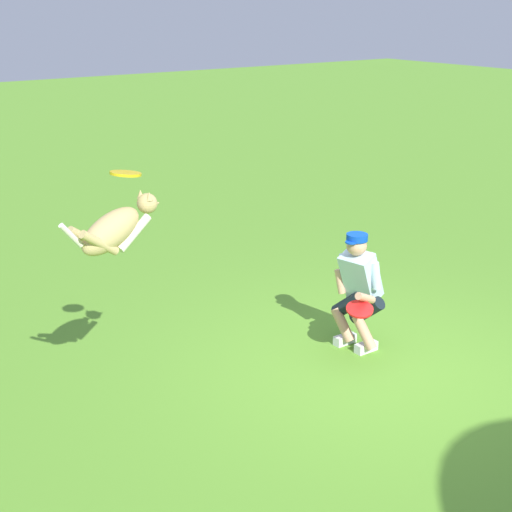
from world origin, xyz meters
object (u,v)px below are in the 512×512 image
object	(u,v)px
dog	(115,229)
frisbee_held	(360,309)
frisbee_flying	(126,174)
person	(358,287)

from	to	relation	value
dog	frisbee_held	xyz separation A→B (m)	(-2.47, 0.25, -1.22)
dog	frisbee_flying	distance (m)	0.45
dog	frisbee_held	world-z (taller)	dog
person	frisbee_held	xyz separation A→B (m)	(0.25, 0.30, -0.09)
person	frisbee_flying	bearing A→B (deg)	-12.24
frisbee_held	person	bearing A→B (deg)	-130.10
person	dog	size ratio (longest dim) A/B	1.32
person	dog	bearing A→B (deg)	-10.68
frisbee_flying	frisbee_held	size ratio (longest dim) A/B	0.92
dog	frisbee_held	distance (m)	2.77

